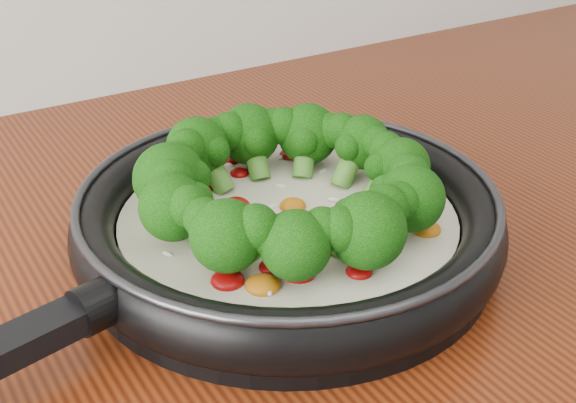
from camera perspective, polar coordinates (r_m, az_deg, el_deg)
skillet at (r=0.64m, az=-0.33°, el=-0.90°), size 0.59×0.43×0.10m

